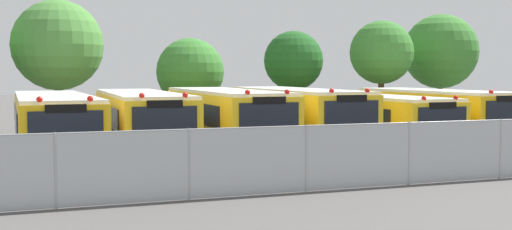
{
  "coord_description": "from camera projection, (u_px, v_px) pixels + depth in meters",
  "views": [
    {
      "loc": [
        -10.65,
        -24.47,
        3.31
      ],
      "look_at": [
        -1.91,
        0.0,
        1.6
      ],
      "focal_mm": 44.57,
      "sensor_mm": 36.0,
      "label": 1
    }
  ],
  "objects": [
    {
      "name": "school_bus_3",
      "position": [
        296.0,
        117.0,
        26.7
      ],
      "size": [
        2.65,
        10.11,
        2.79
      ],
      "rotation": [
        0.0,
        0.0,
        3.14
      ],
      "color": "yellow",
      "rests_on": "ground_plane"
    },
    {
      "name": "school_bus_5",
      "position": [
        434.0,
        115.0,
        28.71
      ],
      "size": [
        2.72,
        9.87,
        2.7
      ],
      "rotation": [
        0.0,
        0.0,
        3.13
      ],
      "color": "yellow",
      "rests_on": "ground_plane"
    },
    {
      "name": "tree_4",
      "position": [
        383.0,
        53.0,
        36.73
      ],
      "size": [
        3.68,
        3.68,
        6.36
      ],
      "color": "#4C3823",
      "rests_on": "ground_plane"
    },
    {
      "name": "tree_1",
      "position": [
        56.0,
        46.0,
        32.43
      ],
      "size": [
        4.62,
        4.62,
        7.05
      ],
      "color": "#4C3823",
      "rests_on": "ground_plane"
    },
    {
      "name": "tree_5",
      "position": [
        442.0,
        50.0,
        39.54
      ],
      "size": [
        4.63,
        4.63,
        6.98
      ],
      "color": "#4C3823",
      "rests_on": "ground_plane"
    },
    {
      "name": "ground_plane",
      "position": [
        299.0,
        152.0,
        26.79
      ],
      "size": [
        160.0,
        160.0,
        0.0
      ],
      "primitive_type": "plane",
      "color": "#514F4C"
    },
    {
      "name": "school_bus_4",
      "position": [
        370.0,
        119.0,
        27.72
      ],
      "size": [
        2.66,
        10.46,
        2.5
      ],
      "rotation": [
        0.0,
        0.0,
        3.15
      ],
      "color": "yellow",
      "rests_on": "ground_plane"
    },
    {
      "name": "school_bus_6",
      "position": [
        495.0,
        115.0,
        29.79
      ],
      "size": [
        2.7,
        9.5,
        2.53
      ],
      "rotation": [
        0.0,
        0.0,
        3.16
      ],
      "color": "yellow",
      "rests_on": "ground_plane"
    },
    {
      "name": "tree_2",
      "position": [
        193.0,
        72.0,
        33.98
      ],
      "size": [
        3.62,
        3.62,
        5.2
      ],
      "color": "#4C3823",
      "rests_on": "ground_plane"
    },
    {
      "name": "school_bus_0",
      "position": [
        53.0,
        125.0,
        23.25
      ],
      "size": [
        2.89,
        11.64,
        2.66
      ],
      "rotation": [
        0.0,
        0.0,
        3.17
      ],
      "color": "yellow",
      "rests_on": "ground_plane"
    },
    {
      "name": "tree_3",
      "position": [
        294.0,
        61.0,
        35.93
      ],
      "size": [
        3.36,
        3.36,
        5.71
      ],
      "color": "#4C3823",
      "rests_on": "ground_plane"
    },
    {
      "name": "school_bus_1",
      "position": [
        140.0,
        122.0,
        24.64
      ],
      "size": [
        2.71,
        11.02,
        2.72
      ],
      "rotation": [
        0.0,
        0.0,
        3.12
      ],
      "color": "yellow",
      "rests_on": "ground_plane"
    },
    {
      "name": "school_bus_2",
      "position": [
        224.0,
        119.0,
        25.6
      ],
      "size": [
        2.65,
        10.59,
        2.78
      ],
      "rotation": [
        0.0,
        0.0,
        3.13
      ],
      "color": "yellow",
      "rests_on": "ground_plane"
    },
    {
      "name": "chainlink_fence",
      "position": [
        409.0,
        152.0,
        18.77
      ],
      "size": [
        26.71,
        0.07,
        1.88
      ],
      "color": "#9EA0A3",
      "rests_on": "ground_plane"
    }
  ]
}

